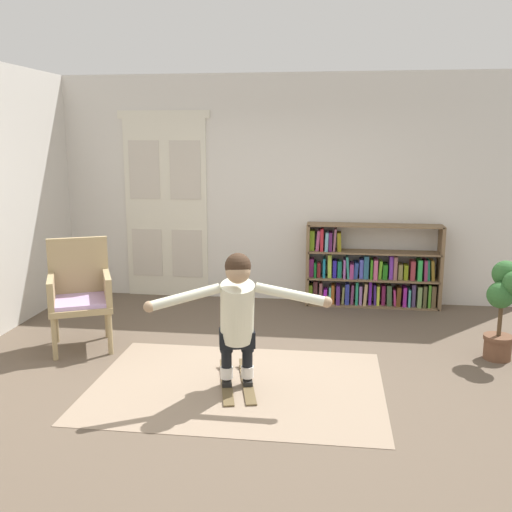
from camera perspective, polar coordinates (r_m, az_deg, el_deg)
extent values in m
plane|color=brown|center=(5.39, 0.72, -11.56)|extent=(7.20, 7.20, 0.00)
cube|color=silver|center=(7.57, 3.11, 6.51)|extent=(6.00, 0.10, 2.90)
cube|color=beige|center=(7.92, -10.69, 4.55)|extent=(0.55, 0.04, 2.35)
cube|color=beige|center=(7.85, -10.88, 8.28)|extent=(0.41, 0.01, 0.76)
cube|color=beige|center=(7.99, -10.58, 0.35)|extent=(0.41, 0.01, 0.64)
cube|color=beige|center=(7.76, -6.81, 4.53)|extent=(0.55, 0.04, 2.35)
cube|color=beige|center=(7.70, -6.94, 8.34)|extent=(0.41, 0.01, 0.76)
cube|color=beige|center=(7.84, -6.75, 0.25)|extent=(0.41, 0.01, 0.64)
cube|color=beige|center=(7.78, -9.05, 13.53)|extent=(1.22, 0.04, 0.10)
cube|color=gray|center=(5.18, -1.86, -12.52)|extent=(2.51, 1.81, 0.01)
cube|color=brown|center=(7.49, 5.10, -0.76)|extent=(0.04, 0.30, 1.05)
cube|color=brown|center=(7.60, 17.55, -1.07)|extent=(0.04, 0.30, 1.05)
cube|color=brown|center=(7.62, 11.22, -4.69)|extent=(1.64, 0.30, 0.02)
cube|color=brown|center=(7.54, 11.32, -2.19)|extent=(1.64, 0.30, 0.02)
cube|color=brown|center=(7.46, 11.43, 0.36)|extent=(1.64, 0.30, 0.02)
cube|color=brown|center=(7.41, 11.53, 2.96)|extent=(1.64, 0.30, 0.02)
cube|color=olive|center=(7.57, 5.37, -3.63)|extent=(0.05, 0.15, 0.24)
cube|color=#522A2D|center=(7.57, 5.84, -3.43)|extent=(0.05, 0.18, 0.29)
cube|color=#895054|center=(7.57, 6.36, -3.50)|extent=(0.04, 0.20, 0.27)
cube|color=purple|center=(7.56, 6.76, -3.87)|extent=(0.06, 0.14, 0.19)
cube|color=#65C5AA|center=(7.56, 7.24, -3.76)|extent=(0.03, 0.16, 0.22)
cube|color=#A65920|center=(7.56, 7.52, -3.65)|extent=(0.04, 0.17, 0.24)
cube|color=#512477|center=(7.55, 8.02, -3.68)|extent=(0.05, 0.22, 0.24)
cube|color=#A1A95E|center=(7.57, 8.51, -3.75)|extent=(0.04, 0.14, 0.22)
cube|color=#2E39A2|center=(7.55, 8.89, -3.62)|extent=(0.05, 0.15, 0.27)
cube|color=#873F70|center=(7.59, 9.38, -3.63)|extent=(0.04, 0.16, 0.25)
cube|color=#26976F|center=(7.56, 9.81, -3.52)|extent=(0.03, 0.18, 0.30)
cube|color=#A977C6|center=(7.58, 10.16, -3.71)|extent=(0.04, 0.17, 0.24)
cube|color=tan|center=(7.57, 10.62, -3.61)|extent=(0.05, 0.19, 0.28)
cube|color=purple|center=(7.59, 11.07, -3.51)|extent=(0.04, 0.16, 0.30)
cube|color=#41257D|center=(7.60, 11.53, -3.67)|extent=(0.04, 0.15, 0.26)
cube|color=#C4D63D|center=(7.60, 11.82, -3.71)|extent=(0.03, 0.17, 0.25)
cube|color=#751D4A|center=(7.61, 12.32, -3.70)|extent=(0.04, 0.15, 0.25)
cube|color=#405F3B|center=(7.61, 12.86, -3.70)|extent=(0.07, 0.18, 0.26)
cube|color=#D73D8C|center=(7.62, 13.37, -3.92)|extent=(0.04, 0.15, 0.21)
cube|color=brown|center=(7.60, 13.73, -3.81)|extent=(0.06, 0.17, 0.25)
cube|color=#942393|center=(7.61, 14.28, -3.80)|extent=(0.04, 0.20, 0.25)
cube|color=teal|center=(7.63, 14.70, -3.89)|extent=(0.03, 0.22, 0.22)
cube|color=#54406F|center=(7.65, 15.09, -3.62)|extent=(0.04, 0.20, 0.29)
cube|color=#769354|center=(7.63, 15.63, -3.78)|extent=(0.05, 0.21, 0.26)
cube|color=#4C4A2C|center=(7.65, 16.08, -3.71)|extent=(0.04, 0.24, 0.28)
cube|color=#4F9C2C|center=(7.66, 16.51, -3.65)|extent=(0.03, 0.22, 0.29)
cube|color=brown|center=(7.68, 16.89, -3.71)|extent=(0.05, 0.21, 0.28)
cube|color=#90277B|center=(7.51, 5.46, -1.08)|extent=(0.06, 0.16, 0.23)
cube|color=#126223|center=(7.50, 5.83, -1.25)|extent=(0.03, 0.23, 0.19)
cube|color=maroon|center=(7.50, 6.17, -1.30)|extent=(0.04, 0.15, 0.18)
cube|color=teal|center=(7.50, 6.68, -1.08)|extent=(0.03, 0.22, 0.24)
cube|color=#AACE44|center=(7.48, 7.22, -0.91)|extent=(0.05, 0.16, 0.29)
cube|color=#271E9E|center=(7.50, 7.70, -1.18)|extent=(0.05, 0.18, 0.22)
cube|color=#197459|center=(7.49, 8.18, -1.24)|extent=(0.05, 0.14, 0.22)
cube|color=#9E58A9|center=(7.50, 8.63, -1.15)|extent=(0.03, 0.24, 0.24)
cube|color=#2D8175|center=(7.47, 8.95, -1.03)|extent=(0.05, 0.21, 0.28)
cube|color=#97357A|center=(7.49, 9.32, -1.38)|extent=(0.05, 0.23, 0.19)
cube|color=#2A458F|center=(7.51, 9.73, -1.31)|extent=(0.06, 0.22, 0.20)
cube|color=#565CCE|center=(7.51, 10.25, -1.16)|extent=(0.05, 0.17, 0.24)
cube|color=#295F7B|center=(7.49, 10.71, -1.02)|extent=(0.06, 0.18, 0.29)
cube|color=green|center=(7.52, 11.20, -1.19)|extent=(0.03, 0.20, 0.24)
cube|color=#C0537D|center=(7.50, 11.58, -1.21)|extent=(0.05, 0.24, 0.25)
cube|color=#6CC529|center=(7.52, 12.03, -1.26)|extent=(0.05, 0.17, 0.23)
cube|color=#1F6E17|center=(7.54, 12.46, -1.42)|extent=(0.06, 0.22, 0.19)
cube|color=purple|center=(7.54, 13.04, -1.03)|extent=(0.05, 0.17, 0.30)
cube|color=#8C5957|center=(7.52, 13.43, -1.09)|extent=(0.04, 0.20, 0.29)
cube|color=olive|center=(7.56, 13.89, -1.43)|extent=(0.05, 0.17, 0.19)
cube|color=olive|center=(7.54, 14.41, -1.50)|extent=(0.05, 0.14, 0.19)
cube|color=#96313C|center=(7.55, 15.03, -1.31)|extent=(0.06, 0.18, 0.24)
cube|color=green|center=(7.55, 15.66, -1.27)|extent=(0.05, 0.21, 0.26)
cube|color=#812E57|center=(7.58, 16.18, -1.28)|extent=(0.04, 0.22, 0.26)
cube|color=#24865D|center=(7.57, 16.46, -1.29)|extent=(0.04, 0.15, 0.26)
cube|color=olive|center=(7.60, 16.82, -1.28)|extent=(0.06, 0.20, 0.26)
cube|color=#6F9B1E|center=(7.44, 5.53, 1.57)|extent=(0.06, 0.16, 0.25)
cube|color=#AB487B|center=(7.44, 6.10, 1.57)|extent=(0.06, 0.19, 0.26)
cube|color=#B92430|center=(7.40, 6.47, 1.62)|extent=(0.04, 0.17, 0.28)
cube|color=#649CB2|center=(7.41, 6.94, 1.45)|extent=(0.04, 0.21, 0.24)
cube|color=#4B1850|center=(7.42, 7.29, 1.45)|extent=(0.04, 0.21, 0.24)
cube|color=#854E67|center=(7.44, 7.71, 1.64)|extent=(0.04, 0.23, 0.28)
cube|color=olive|center=(7.43, 8.14, 1.42)|extent=(0.06, 0.19, 0.24)
cylinder|color=tan|center=(5.97, -19.11, -7.69)|extent=(0.07, 0.07, 0.42)
cylinder|color=tan|center=(5.97, -14.09, -7.40)|extent=(0.07, 0.07, 0.42)
cylinder|color=tan|center=(6.47, -18.99, -6.21)|extent=(0.07, 0.07, 0.42)
cylinder|color=tan|center=(6.47, -14.36, -5.94)|extent=(0.07, 0.07, 0.42)
cube|color=tan|center=(6.15, -16.77, -4.66)|extent=(0.80, 0.80, 0.06)
cube|color=#BE9CD0|center=(6.13, -16.79, -4.21)|extent=(0.72, 0.72, 0.04)
cube|color=tan|center=(6.32, -16.98, -0.95)|extent=(0.57, 0.31, 0.60)
cube|color=tan|center=(6.11, -19.39, -3.27)|extent=(0.29, 0.53, 0.28)
cube|color=tan|center=(6.11, -14.33, -2.97)|extent=(0.29, 0.53, 0.28)
cylinder|color=brown|center=(6.17, 22.55, -8.23)|extent=(0.26, 0.26, 0.24)
cylinder|color=brown|center=(6.14, 22.62, -7.37)|extent=(0.28, 0.28, 0.04)
cylinder|color=#4C3823|center=(6.08, 22.77, -5.58)|extent=(0.04, 0.04, 0.36)
sphere|color=#2C5E2A|center=(6.08, 23.24, -1.61)|extent=(0.26, 0.26, 0.26)
sphere|color=#2C5E2A|center=(5.97, 22.80, -3.54)|extent=(0.25, 0.25, 0.25)
cube|color=brown|center=(5.17, -2.88, -12.44)|extent=(0.27, 0.83, 0.01)
cube|color=brown|center=(5.51, -3.06, -10.53)|extent=(0.11, 0.13, 0.06)
cube|color=black|center=(5.14, -2.87, -12.29)|extent=(0.11, 0.14, 0.04)
cube|color=brown|center=(5.18, -0.84, -12.38)|extent=(0.27, 0.83, 0.01)
cube|color=brown|center=(5.52, -1.16, -10.48)|extent=(0.11, 0.13, 0.06)
cube|color=black|center=(5.15, -0.82, -12.23)|extent=(0.11, 0.14, 0.04)
cylinder|color=white|center=(5.12, -2.89, -11.30)|extent=(0.13, 0.13, 0.10)
cylinder|color=black|center=(5.05, -2.92, -9.21)|extent=(0.11, 0.11, 0.30)
cylinder|color=black|center=(4.99, -2.92, -8.15)|extent=(0.13, 0.13, 0.22)
cylinder|color=white|center=(5.13, -0.85, -11.24)|extent=(0.13, 0.13, 0.10)
cylinder|color=black|center=(5.06, -0.85, -9.15)|extent=(0.11, 0.11, 0.30)
cylinder|color=black|center=(5.00, -0.83, -8.09)|extent=(0.13, 0.13, 0.22)
cube|color=black|center=(4.99, -1.87, -8.03)|extent=(0.33, 0.24, 0.14)
cylinder|color=beige|center=(4.84, -1.84, -5.53)|extent=(0.36, 0.46, 0.58)
sphere|color=tan|center=(4.62, -1.77, -1.49)|extent=(0.24, 0.24, 0.20)
sphere|color=#382619|center=(4.62, -1.78, -0.98)|extent=(0.25, 0.25, 0.21)
cylinder|color=beige|center=(4.63, -6.97, -4.02)|extent=(0.54, 0.37, 0.17)
sphere|color=tan|center=(4.58, -10.41, -4.90)|extent=(0.11, 0.11, 0.09)
cylinder|color=beige|center=(4.68, 3.45, -3.78)|extent=(0.59, 0.13, 0.17)
sphere|color=tan|center=(4.66, 6.93, -4.49)|extent=(0.11, 0.11, 0.09)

